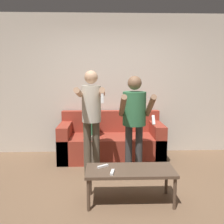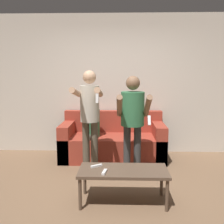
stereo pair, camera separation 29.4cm
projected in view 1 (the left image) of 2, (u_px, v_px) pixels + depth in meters
ground_plane at (118, 196)px, 3.41m from camera, size 14.00×14.00×0.00m
wall_back at (112, 85)px, 5.16m from camera, size 6.40×0.06×2.70m
couch at (111, 142)px, 4.88m from camera, size 1.88×0.84×0.85m
person_standing_left at (91, 112)px, 3.92m from camera, size 0.41×0.73×1.62m
person_standing_right at (134, 114)px, 3.95m from camera, size 0.47×0.72×1.54m
person_seated at (91, 127)px, 4.63m from camera, size 0.27×0.51×1.16m
coffee_table at (130, 172)px, 3.21m from camera, size 1.08×0.48×0.42m
remote_near at (112, 172)px, 3.07m from camera, size 0.06×0.15×0.02m
remote_far at (103, 166)px, 3.27m from camera, size 0.14×0.11×0.02m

